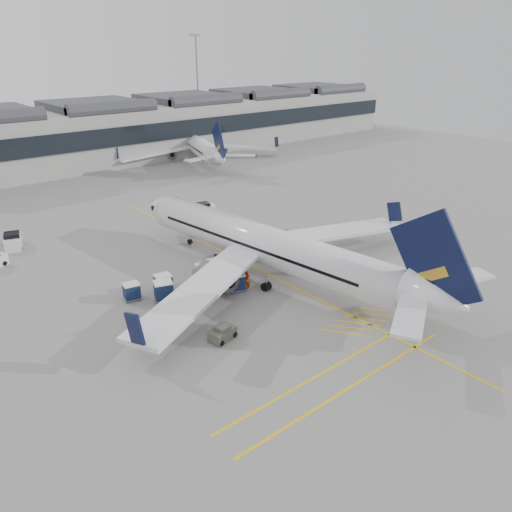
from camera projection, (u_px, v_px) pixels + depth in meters
ground at (228, 327)px, 44.37m from camera, size 220.00×220.00×0.00m
apron_markings at (245, 263)px, 57.33m from camera, size 0.25×60.00×0.01m
airliner_main at (270, 247)px, 52.80m from camera, size 39.79×43.69×11.63m
airliner_far at (197, 145)px, 107.37m from camera, size 33.64×37.32×10.29m
belt_loader at (222, 267)px, 54.85m from camera, size 5.24×1.88×2.14m
baggage_cart_a at (163, 290)px, 48.67m from camera, size 2.30×2.11×1.98m
baggage_cart_b at (236, 282)px, 50.60m from camera, size 2.16×1.98×1.85m
baggage_cart_c at (163, 283)px, 50.38m from camera, size 1.95×1.69×1.83m
baggage_cart_d at (132, 291)px, 48.84m from camera, size 1.85×1.63×1.71m
ramp_agent_a at (232, 272)px, 53.05m from camera, size 0.74×0.74×1.73m
ramp_agent_b at (246, 280)px, 51.01m from camera, size 1.19×1.12×1.93m
pushback_tug at (222, 333)px, 42.37m from camera, size 2.58×1.89×1.30m
safety_cone_nose at (192, 245)px, 61.79m from camera, size 0.39×0.39×0.54m
safety_cone_engine at (308, 276)px, 53.47m from camera, size 0.39×0.39×0.54m
service_van_mid at (13, 241)px, 61.32m from camera, size 2.89×4.13×1.92m
service_van_right at (203, 209)px, 73.27m from camera, size 3.75×2.44×1.78m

